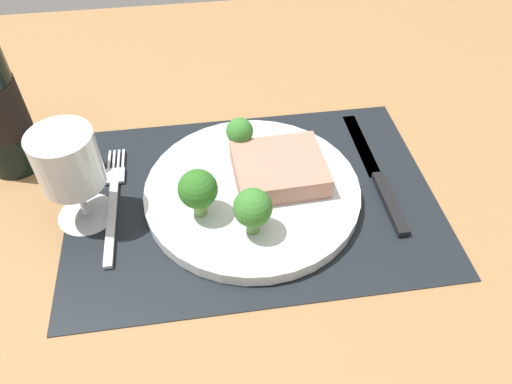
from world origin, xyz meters
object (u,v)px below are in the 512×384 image
object	(u,v)px
steak	(279,169)
knife	(378,178)
wine_glass	(69,165)
fork	(113,201)
plate	(252,191)

from	to	relation	value
steak	knife	distance (cm)	13.07
steak	wine_glass	distance (cm)	23.92
fork	steak	bearing A→B (deg)	0.64
knife	wine_glass	bearing A→B (deg)	178.50
steak	fork	distance (cm)	20.58
fork	wine_glass	bearing A→B (deg)	-155.63
plate	knife	world-z (taller)	plate
plate	fork	bearing A→B (deg)	175.20
steak	fork	world-z (taller)	steak
plate	wine_glass	xyz separation A→B (cm)	(-19.92, 0.13, 6.99)
plate	steak	size ratio (longest dim) A/B	2.42
steak	wine_glass	world-z (taller)	wine_glass
steak	knife	bearing A→B (deg)	-3.34
fork	wine_glass	size ratio (longest dim) A/B	1.57
steak	fork	size ratio (longest dim) A/B	0.56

